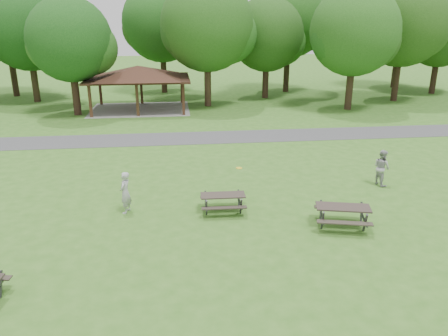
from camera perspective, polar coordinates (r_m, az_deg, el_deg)
ground at (r=16.19m, az=-1.89°, el=-9.14°), size 160.00×160.00×0.00m
asphalt_path at (r=29.26m, az=-4.24°, el=3.93°), size 120.00×3.20×0.02m
pavilion at (r=38.60m, az=-11.14°, el=11.96°), size 8.60×7.01×3.76m
tree_row_c at (r=45.10m, az=-24.14°, el=16.15°), size 8.19×7.80×10.67m
tree_row_d at (r=37.60m, az=-19.33°, el=15.24°), size 6.93×6.60×9.27m
tree_row_e at (r=39.38m, az=-2.08°, el=17.86°), size 8.40×8.00×11.02m
tree_row_f at (r=43.76m, az=5.72°, el=16.68°), size 7.35×7.00×9.55m
tree_row_g at (r=39.33m, az=16.80°, el=16.44°), size 7.77×7.40×10.25m
tree_row_h at (r=45.06m, az=22.46°, el=16.98°), size 8.61×8.20×11.37m
tree_row_i at (r=51.12m, az=26.49°, el=15.29°), size 7.14×6.80×9.52m
tree_deep_a at (r=49.33m, az=-26.52°, el=16.64°), size 8.40×8.00×11.38m
tree_deep_b at (r=47.25m, az=-8.01°, el=18.04°), size 8.40×8.00×11.13m
tree_deep_c at (r=47.83m, az=8.59°, el=18.70°), size 8.82×8.40×11.90m
tree_deep_d at (r=54.00m, az=22.21°, el=17.15°), size 8.40×8.00×11.27m
picnic_table_middle at (r=18.01m, az=-0.14°, el=-4.02°), size 1.85×1.51×0.79m
picnic_table_far at (r=17.33m, az=15.25°, el=-5.48°), size 2.35×2.06×0.88m
frisbee_in_flight at (r=18.82m, az=1.98°, el=-0.01°), size 0.30×0.30×0.02m
frisbee_thrower at (r=18.28m, az=-12.78°, el=-3.15°), size 0.61×0.75×1.76m
frisbee_catcher at (r=22.12m, az=19.90°, el=0.07°), size 0.87×1.00×1.74m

